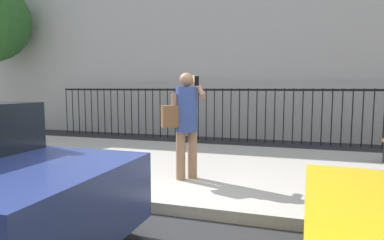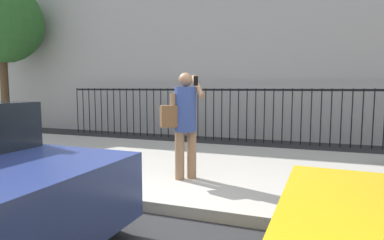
{
  "view_description": "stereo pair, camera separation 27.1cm",
  "coord_description": "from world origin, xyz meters",
  "views": [
    {
      "loc": [
        1.58,
        -3.67,
        1.62
      ],
      "look_at": [
        0.01,
        1.46,
        1.07
      ],
      "focal_mm": 30.12,
      "sensor_mm": 36.0,
      "label": 1
    },
    {
      "loc": [
        1.83,
        -3.59,
        1.62
      ],
      "look_at": [
        0.01,
        1.46,
        1.07
      ],
      "focal_mm": 30.12,
      "sensor_mm": 36.0,
      "label": 2
    }
  ],
  "objects": [
    {
      "name": "pedestrian_on_phone",
      "position": [
        -0.01,
        1.14,
        1.14
      ],
      "size": [
        0.71,
        0.65,
        1.7
      ],
      "color": "#936B4C",
      "rests_on": "sidewalk"
    },
    {
      "name": "iron_fence",
      "position": [
        0.0,
        5.9,
        1.02
      ],
      "size": [
        12.03,
        0.04,
        1.6
      ],
      "color": "black",
      "rests_on": "ground"
    },
    {
      "name": "ground_plane",
      "position": [
        0.0,
        0.0,
        0.0
      ],
      "size": [
        60.0,
        60.0,
        0.0
      ],
      "primitive_type": "plane",
      "color": "#28282B"
    },
    {
      "name": "sidewalk",
      "position": [
        0.0,
        2.2,
        0.07
      ],
      "size": [
        28.0,
        4.4,
        0.15
      ],
      "primitive_type": "cube",
      "color": "#B2ADA3",
      "rests_on": "ground"
    },
    {
      "name": "building_facade",
      "position": [
        0.0,
        8.5,
        4.68
      ],
      "size": [
        28.0,
        4.0,
        9.36
      ],
      "primitive_type": "cube",
      "color": "#BCB7B2",
      "rests_on": "ground"
    }
  ]
}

